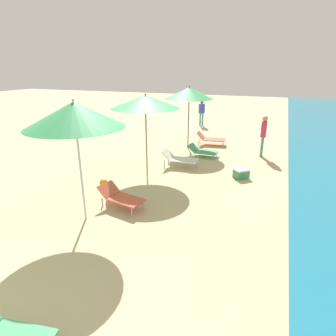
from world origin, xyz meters
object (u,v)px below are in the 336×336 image
(beach_ball, at_px, (104,183))
(person_walking_near, at_px, (202,110))
(lounger_second_shoreside, at_px, (121,197))
(cooler_box, at_px, (241,173))
(lounger_farthest_inland, at_px, (202,151))
(umbrella_farthest, at_px, (189,93))
(lounger_farthest_shoreside, at_px, (210,138))
(person_walking_mid, at_px, (264,132))
(lounger_third_shoreside, at_px, (179,158))
(umbrella_third, at_px, (145,102))
(umbrella_second, at_px, (74,115))

(beach_ball, bearing_deg, person_walking_near, 89.31)
(lounger_second_shoreside, distance_m, cooler_box, 4.49)
(lounger_farthest_inland, bearing_deg, person_walking_near, 108.20)
(lounger_second_shoreside, relative_size, person_walking_near, 0.84)
(lounger_second_shoreside, distance_m, person_walking_near, 12.43)
(umbrella_farthest, xyz_separation_m, lounger_farthest_shoreside, (0.86, 1.00, -2.26))
(person_walking_mid, bearing_deg, beach_ball, 49.00)
(lounger_third_shoreside, relative_size, lounger_farthest_shoreside, 0.95)
(lounger_farthest_inland, distance_m, person_walking_near, 7.12)
(umbrella_third, bearing_deg, person_walking_near, 93.27)
(lounger_third_shoreside, distance_m, umbrella_farthest, 3.59)
(umbrella_second, bearing_deg, umbrella_third, 91.14)
(lounger_third_shoreside, xyz_separation_m, person_walking_near, (-1.47, 8.50, 0.67))
(umbrella_second, relative_size, cooler_box, 5.07)
(person_walking_near, bearing_deg, lounger_second_shoreside, 147.53)
(lounger_second_shoreside, xyz_separation_m, lounger_third_shoreside, (0.34, 3.85, 0.02))
(lounger_second_shoreside, xyz_separation_m, lounger_farthest_inland, (0.81, 5.55, -0.07))
(lounger_second_shoreside, relative_size, lounger_farthest_shoreside, 0.93)
(person_walking_mid, bearing_deg, person_walking_near, -54.95)
(umbrella_second, relative_size, beach_ball, 11.04)
(umbrella_third, relative_size, person_walking_near, 1.72)
(person_walking_mid, bearing_deg, lounger_second_shoreside, 62.06)
(lounger_farthest_shoreside, height_order, cooler_box, lounger_farthest_shoreside)
(umbrella_farthest, relative_size, person_walking_near, 1.75)
(umbrella_third, bearing_deg, lounger_farthest_shoreside, 75.12)
(lounger_farthest_shoreside, height_order, person_walking_mid, person_walking_mid)
(umbrella_farthest, relative_size, lounger_farthest_inland, 2.26)
(person_walking_near, relative_size, beach_ball, 6.04)
(lounger_farthest_inland, distance_m, beach_ball, 4.97)
(umbrella_third, relative_size, person_walking_mid, 1.60)
(lounger_second_shoreside, relative_size, lounger_third_shoreside, 0.98)
(beach_ball, distance_m, cooler_box, 4.75)
(umbrella_second, height_order, umbrella_third, umbrella_second)
(lounger_second_shoreside, bearing_deg, umbrella_third, 112.57)
(lounger_second_shoreside, xyz_separation_m, lounger_farthest_shoreside, (0.66, 7.60, 0.01))
(umbrella_farthest, distance_m, lounger_farthest_inland, 2.76)
(lounger_farthest_shoreside, relative_size, beach_ball, 5.43)
(umbrella_farthest, xyz_separation_m, lounger_farthest_inland, (1.01, -1.05, -2.34))
(lounger_second_shoreside, bearing_deg, umbrella_second, -108.84)
(lounger_farthest_shoreside, height_order, beach_ball, lounger_farthest_shoreside)
(umbrella_farthest, bearing_deg, lounger_third_shoreside, -78.89)
(lounger_third_shoreside, distance_m, lounger_farthest_inland, 1.76)
(umbrella_third, relative_size, beach_ball, 10.38)
(lounger_farthest_inland, xyz_separation_m, cooler_box, (1.97, -2.03, -0.08))
(umbrella_third, xyz_separation_m, cooler_box, (3.37, 0.64, -2.40))
(lounger_second_shoreside, bearing_deg, umbrella_farthest, 102.65)
(person_walking_mid, bearing_deg, lounger_farthest_shoreside, -24.91)
(umbrella_farthest, distance_m, cooler_box, 4.93)
(umbrella_third, distance_m, umbrella_farthest, 3.74)
(lounger_third_shoreside, bearing_deg, person_walking_near, 94.04)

